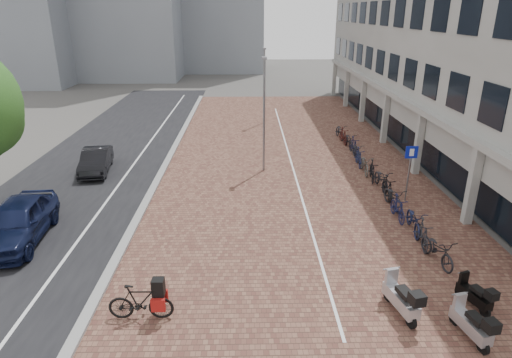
# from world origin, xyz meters

# --- Properties ---
(ground) EXTENTS (140.00, 140.00, 0.00)m
(ground) POSITION_xyz_m (0.00, 0.00, 0.00)
(ground) COLOR #474442
(ground) RESTS_ON ground
(plaza_brick) EXTENTS (14.50, 42.00, 0.04)m
(plaza_brick) POSITION_xyz_m (2.00, 12.00, 0.01)
(plaza_brick) COLOR brown
(plaza_brick) RESTS_ON ground
(street_asphalt) EXTENTS (8.00, 50.00, 0.03)m
(street_asphalt) POSITION_xyz_m (-9.00, 12.00, 0.01)
(street_asphalt) COLOR black
(street_asphalt) RESTS_ON ground
(curb) EXTENTS (0.35, 42.00, 0.14)m
(curb) POSITION_xyz_m (-5.10, 12.00, 0.07)
(curb) COLOR gray
(curb) RESTS_ON ground
(lane_line) EXTENTS (0.12, 44.00, 0.00)m
(lane_line) POSITION_xyz_m (-7.00, 12.00, 0.02)
(lane_line) COLOR white
(lane_line) RESTS_ON street_asphalt
(parking_line) EXTENTS (0.10, 30.00, 0.00)m
(parking_line) POSITION_xyz_m (2.20, 12.00, 0.04)
(parking_line) COLOR white
(parking_line) RESTS_ON plaza_brick
(office_building) EXTENTS (8.40, 40.00, 15.00)m
(office_building) POSITION_xyz_m (12.97, 16.00, 8.44)
(office_building) COLOR #A2A29D
(office_building) RESTS_ON ground
(car_navy) EXTENTS (2.36, 4.99, 1.65)m
(car_navy) POSITION_xyz_m (-9.22, 2.89, 0.83)
(car_navy) COLOR black
(car_navy) RESTS_ON ground
(car_dark) EXTENTS (1.91, 4.05, 1.28)m
(car_dark) POSITION_xyz_m (-8.73, 10.68, 0.64)
(car_dark) COLOR black
(car_dark) RESTS_ON ground
(hero_bike) EXTENTS (1.90, 0.56, 1.34)m
(hero_bike) POSITION_xyz_m (-3.48, -1.84, 0.59)
(hero_bike) COLOR black
(hero_bike) RESTS_ON ground
(scooter_front) EXTENTS (0.92, 1.83, 1.21)m
(scooter_front) POSITION_xyz_m (4.06, -1.80, 0.60)
(scooter_front) COLOR #AFAFB4
(scooter_front) RESTS_ON ground
(scooter_mid) EXTENTS (0.84, 1.47, 0.96)m
(scooter_mid) POSITION_xyz_m (6.37, -1.53, 0.48)
(scooter_mid) COLOR black
(scooter_mid) RESTS_ON ground
(scooter_back) EXTENTS (0.82, 1.67, 1.10)m
(scooter_back) POSITION_xyz_m (5.61, -2.88, 0.55)
(scooter_back) COLOR #A9A8AE
(scooter_back) RESTS_ON ground
(parking_sign) EXTENTS (0.57, 0.10, 2.71)m
(parking_sign) POSITION_xyz_m (7.01, 6.30, 1.85)
(parking_sign) COLOR slate
(parking_sign) RESTS_ON ground
(lamp_near) EXTENTS (0.12, 0.12, 6.11)m
(lamp_near) POSITION_xyz_m (0.52, 10.63, 3.06)
(lamp_near) COLOR gray
(lamp_near) RESTS_ON ground
(lamp_far) EXTENTS (0.12, 0.12, 5.70)m
(lamp_far) POSITION_xyz_m (0.96, 21.70, 2.85)
(lamp_far) COLOR gray
(lamp_far) RESTS_ON ground
(bike_row) EXTENTS (1.14, 18.13, 1.05)m
(bike_row) POSITION_xyz_m (6.17, 9.05, 0.52)
(bike_row) COLOR black
(bike_row) RESTS_ON ground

